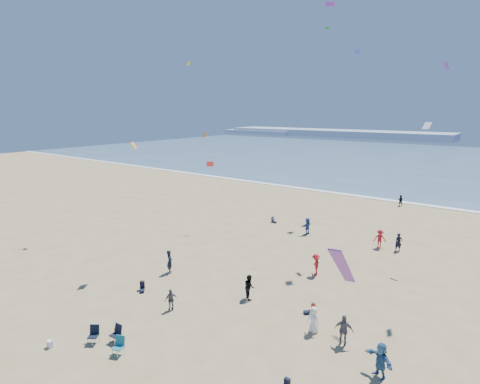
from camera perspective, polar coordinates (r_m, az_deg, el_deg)
The scene contains 12 objects.
ground at distance 22.67m, azimuth -17.74°, elevation -22.77°, with size 220.00×220.00×0.00m, color tan.
ocean at distance 107.24m, azimuth 27.99°, elevation 4.05°, with size 220.00×100.00×0.06m, color #476B84.
surf_line at distance 58.88m, azimuth 20.30°, elevation -0.98°, with size 220.00×1.20×0.08m, color white.
headland_far at distance 195.85m, azimuth 13.95°, elevation 8.71°, with size 110.00×20.00×3.20m, color #7A8EA8.
headland_near at distance 210.33m, azimuth 3.19°, elevation 9.11°, with size 40.00×14.00×2.00m, color #7A8EA8.
standing_flyers at distance 31.09m, azimuth 15.06°, elevation -10.73°, with size 26.18×38.58×1.89m.
seated_group at distance 25.58m, azimuth -1.94°, elevation -16.68°, with size 14.70×29.77×0.84m.
chair_cluster at distance 23.34m, azimuth -19.38°, elevation -20.31°, with size 2.81×1.54×1.00m.
white_tote at distance 24.66m, azimuth -27.01°, elevation -19.94°, with size 0.35×0.20×0.40m, color white.
black_backpack at distance 24.39m, azimuth -18.17°, elevation -19.54°, with size 0.30×0.22×0.38m, color black.
navy_bag at distance 20.13m, azimuth 7.20°, elevation -26.73°, with size 0.28×0.18×0.34m, color black.
kites_aloft at distance 24.20m, azimuth 20.73°, elevation 11.87°, with size 41.70×44.08×28.70m.
Camera 1 is at (15.59, -10.32, 12.83)m, focal length 28.00 mm.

